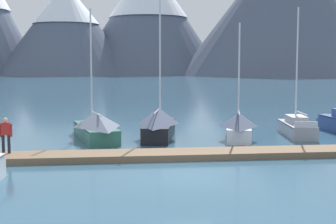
{
  "coord_description": "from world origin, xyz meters",
  "views": [
    {
      "loc": [
        -2.89,
        -18.65,
        4.48
      ],
      "look_at": [
        0.0,
        6.0,
        2.0
      ],
      "focal_mm": 51.68,
      "sensor_mm": 36.0,
      "label": 1
    }
  ],
  "objects": [
    {
      "name": "dock",
      "position": [
        0.0,
        4.0,
        0.15
      ],
      "size": [
        29.44,
        2.22,
        0.3
      ],
      "color": "brown",
      "rests_on": "ground"
    },
    {
      "name": "sailboat_outer_slip",
      "position": [
        8.58,
        10.35,
        0.54
      ],
      "size": [
        2.13,
        5.55,
        7.95
      ],
      "color": "#93939E",
      "rests_on": "ground"
    },
    {
      "name": "mountain_east_summit",
      "position": [
        64.45,
        165.65,
        28.31
      ],
      "size": [
        83.24,
        83.24,
        54.58
      ],
      "color": "#4C566B",
      "rests_on": "ground"
    },
    {
      "name": "ground_plane",
      "position": [
        0.0,
        0.0,
        0.0
      ],
      "size": [
        700.0,
        700.0,
        0.0
      ],
      "primitive_type": "plane",
      "color": "#335B75"
    },
    {
      "name": "sailboat_far_berth",
      "position": [
        4.62,
        9.29,
        0.78
      ],
      "size": [
        2.58,
        5.54,
        6.9
      ],
      "color": "silver",
      "rests_on": "ground"
    },
    {
      "name": "mountain_shoulder_ridge",
      "position": [
        12.92,
        187.29,
        25.15
      ],
      "size": [
        63.45,
        63.45,
        47.46
      ],
      "color": "#4C566B",
      "rests_on": "ground"
    },
    {
      "name": "sailboat_mid_dock_starboard",
      "position": [
        -0.01,
        10.32,
        0.9
      ],
      "size": [
        2.81,
        6.95,
        8.26
      ],
      "color": "black",
      "rests_on": "ground"
    },
    {
      "name": "mountain_central_massif",
      "position": [
        -20.43,
        178.64,
        19.02
      ],
      "size": [
        56.26,
        56.26,
        36.28
      ],
      "color": "#4C566B",
      "rests_on": "ground"
    },
    {
      "name": "sailboat_mid_dock_port",
      "position": [
        -3.91,
        10.3,
        0.78
      ],
      "size": [
        3.21,
        7.22,
        7.78
      ],
      "color": "#336B56",
      "rests_on": "ground"
    },
    {
      "name": "person_on_dock",
      "position": [
        -7.82,
        4.43,
        1.26
      ],
      "size": [
        0.59,
        0.22,
        1.69
      ],
      "color": "#232328",
      "rests_on": "dock"
    }
  ]
}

